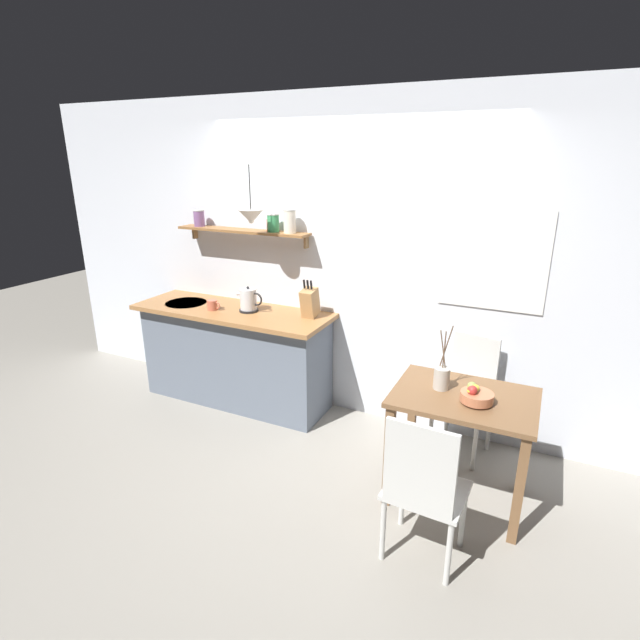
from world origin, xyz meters
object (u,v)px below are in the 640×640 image
object	(u,v)px
dining_chair_near	(423,486)
fruit_bowl	(476,395)
knife_block	(310,302)
twig_vase	(442,377)
dining_table	(463,415)
dining_chair_far	(468,390)
pendant_lamp	(251,216)
electric_kettle	(249,300)
coffee_mug_by_sink	(213,305)

from	to	relation	value
dining_chair_near	fruit_bowl	size ratio (longest dim) A/B	4.63
dining_chair_near	knife_block	distance (m)	1.91
fruit_bowl	twig_vase	size ratio (longest dim) A/B	0.45
dining_table	dining_chair_near	bearing A→B (deg)	-96.64
fruit_bowl	knife_block	world-z (taller)	knife_block
dining_chair_far	pendant_lamp	bearing A→B (deg)	-174.88
dining_table	pendant_lamp	world-z (taller)	pendant_lamp
twig_vase	electric_kettle	world-z (taller)	twig_vase
pendant_lamp	coffee_mug_by_sink	bearing A→B (deg)	-173.39
electric_kettle	dining_table	bearing A→B (deg)	-14.59
twig_vase	knife_block	size ratio (longest dim) A/B	1.34
coffee_mug_by_sink	pendant_lamp	distance (m)	0.89
twig_vase	electric_kettle	xyz separation A→B (m)	(-1.80, 0.48, 0.17)
electric_kettle	coffee_mug_by_sink	world-z (taller)	electric_kettle
dining_table	dining_chair_far	bearing A→B (deg)	95.71
dining_table	pendant_lamp	size ratio (longest dim) A/B	1.94
dining_chair_far	fruit_bowl	bearing A→B (deg)	-78.69
electric_kettle	knife_block	xyz separation A→B (m)	(0.56, 0.08, 0.03)
dining_chair_far	fruit_bowl	xyz separation A→B (m)	(0.14, -0.68, 0.31)
twig_vase	dining_table	bearing A→B (deg)	-12.04
fruit_bowl	electric_kettle	bearing A→B (deg)	164.10
electric_kettle	knife_block	world-z (taller)	knife_block
dining_table	knife_block	world-z (taller)	knife_block
knife_block	pendant_lamp	world-z (taller)	pendant_lamp
dining_chair_near	knife_block	size ratio (longest dim) A/B	2.81
fruit_bowl	dining_chair_far	bearing A→B (deg)	101.31
dining_table	pendant_lamp	distance (m)	2.22
dining_chair_far	coffee_mug_by_sink	size ratio (longest dim) A/B	7.10
dining_table	dining_chair_near	distance (m)	0.69
fruit_bowl	pendant_lamp	size ratio (longest dim) A/B	0.44
dining_chair_near	knife_block	xyz separation A→B (m)	(-1.32, 1.27, 0.52)
electric_kettle	coffee_mug_by_sink	size ratio (longest dim) A/B	1.94
dining_chair_far	pendant_lamp	size ratio (longest dim) A/B	2.02
knife_block	coffee_mug_by_sink	distance (m)	0.90
fruit_bowl	pendant_lamp	bearing A→B (deg)	164.90
fruit_bowl	coffee_mug_by_sink	size ratio (longest dim) A/B	1.55
dining_chair_far	electric_kettle	world-z (taller)	electric_kettle
dining_chair_near	dining_chair_far	bearing A→B (deg)	89.23
knife_block	coffee_mug_by_sink	bearing A→B (deg)	-167.76
dining_chair_far	knife_block	world-z (taller)	knife_block
dining_table	knife_block	size ratio (longest dim) A/B	2.68
electric_kettle	dining_chair_far	bearing A→B (deg)	3.11
twig_vase	coffee_mug_by_sink	size ratio (longest dim) A/B	3.41
fruit_bowl	electric_kettle	distance (m)	2.13
dining_chair_near	twig_vase	xyz separation A→B (m)	(-0.08, 0.71, 0.33)
dining_chair_near	twig_vase	bearing A→B (deg)	96.47
dining_table	dining_chair_far	distance (m)	0.63
coffee_mug_by_sink	twig_vase	bearing A→B (deg)	-9.93
dining_chair_far	coffee_mug_by_sink	world-z (taller)	coffee_mug_by_sink
twig_vase	pendant_lamp	size ratio (longest dim) A/B	0.97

